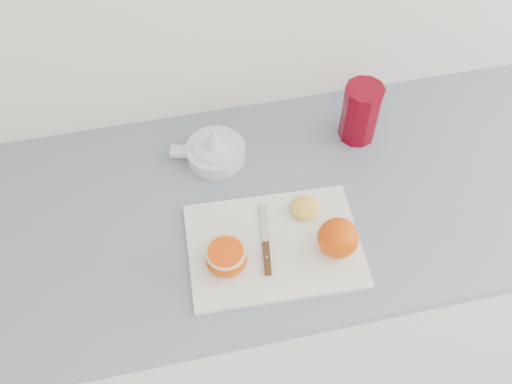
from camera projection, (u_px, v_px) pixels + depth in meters
counter at (282, 286)px, 1.64m from camera, size 2.65×0.64×0.89m
cutting_board at (274, 246)px, 1.20m from camera, size 0.37×0.28×0.01m
whole_orange at (338, 238)px, 1.16m from camera, size 0.08×0.08×0.08m
half_orange at (226, 258)px, 1.15m from camera, size 0.09×0.09×0.05m
squeezed_shell at (304, 207)px, 1.24m from camera, size 0.06×0.06×0.03m
paring_knife at (266, 252)px, 1.18m from camera, size 0.04×0.17×0.01m
citrus_juicer at (215, 150)px, 1.33m from camera, size 0.18×0.14×0.09m
red_tumbler at (360, 114)px, 1.34m from camera, size 0.09×0.09×0.15m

